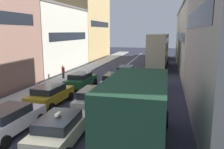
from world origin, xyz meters
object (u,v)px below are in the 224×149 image
sedan_right_lane_behind_truck (144,94)px  bus_mid_queue_primary (159,49)px  removalist_box_truck (139,110)px  bus_far_queue_secondary (160,49)px  sedan_centre_lane_second (93,98)px  sedan_left_lane_third (81,80)px  taxi_centre_lane_front (60,129)px  wagon_right_lane_far (151,79)px  pedestrian_mid_sidewalk (63,71)px  hatchback_centre_lane_third (114,81)px  wagon_left_lane_second (50,94)px  coupe_centre_lane_fourth (126,72)px  sedan_left_lane_front (9,119)px

sedan_right_lane_behind_truck → bus_mid_queue_primary: bearing=-3.6°
removalist_box_truck → sedan_right_lane_behind_truck: (-0.44, 6.93, -1.18)m
bus_far_queue_secondary → sedan_centre_lane_second: bearing=173.8°
sedan_left_lane_third → bus_far_queue_secondary: 28.90m
taxi_centre_lane_front → sedan_right_lane_behind_truck: bearing=-27.4°
taxi_centre_lane_front → wagon_right_lane_far: size_ratio=1.00×
sedan_right_lane_behind_truck → removalist_box_truck: bearing=-179.6°
removalist_box_truck → bus_mid_queue_primary: bus_mid_queue_primary is taller
sedan_right_lane_behind_truck → pedestrian_mid_sidewalk: pedestrian_mid_sidewalk is taller
sedan_left_lane_third → pedestrian_mid_sidewalk: bearing=49.3°
hatchback_centre_lane_third → wagon_right_lane_far: same height
sedan_centre_lane_second → wagon_left_lane_second: (-3.45, 0.10, 0.00)m
sedan_centre_lane_second → bus_far_queue_secondary: 33.92m
sedan_centre_lane_second → bus_far_queue_secondary: bearing=-7.6°
removalist_box_truck → wagon_right_lane_far: bearing=1.7°
wagon_left_lane_second → sedan_left_lane_third: (0.29, 5.51, 0.00)m
coupe_centre_lane_fourth → hatchback_centre_lane_third: bearing=177.3°
wagon_left_lane_second → bus_far_queue_secondary: size_ratio=0.41×
wagon_right_lane_far → removalist_box_truck: bearing=-174.8°
taxi_centre_lane_front → pedestrian_mid_sidewalk: bearing=22.6°
removalist_box_truck → sedan_left_lane_front: (-6.96, 0.09, -1.18)m
coupe_centre_lane_fourth → bus_far_queue_secondary: bus_far_queue_secondary is taller
bus_mid_queue_primary → bus_far_queue_secondary: bus_mid_queue_primary is taller
taxi_centre_lane_front → wagon_right_lane_far: 13.17m
taxi_centre_lane_front → sedan_centre_lane_second: bearing=-1.9°
sedan_left_lane_third → pedestrian_mid_sidewalk: size_ratio=2.62×
taxi_centre_lane_front → bus_mid_queue_primary: bus_mid_queue_primary is taller
taxi_centre_lane_front → sedan_centre_lane_second: 5.30m
sedan_centre_lane_second → wagon_left_lane_second: 3.45m
sedan_right_lane_behind_truck → pedestrian_mid_sidewalk: bearing=52.7°
sedan_left_lane_front → coupe_centre_lane_fourth: size_ratio=1.01×
sedan_left_lane_third → wagon_right_lane_far: 6.85m
sedan_left_lane_front → sedan_left_lane_third: (-0.04, 10.50, 0.00)m
bus_mid_queue_primary → sedan_centre_lane_second: bearing=171.9°
hatchback_centre_lane_third → sedan_right_lane_behind_truck: same height
wagon_left_lane_second → coupe_centre_lane_fourth: size_ratio=1.01×
wagon_right_lane_far → bus_far_queue_secondary: bearing=3.5°
coupe_centre_lane_fourth → bus_mid_queue_primary: bearing=-19.4°
bus_mid_queue_primary → coupe_centre_lane_fourth: bearing=162.4°
sedan_centre_lane_second → bus_far_queue_secondary: (3.37, 33.74, 0.96)m
taxi_centre_lane_front → sedan_right_lane_behind_truck: 7.98m
wagon_left_lane_second → pedestrian_mid_sidewalk: pedestrian_mid_sidewalk is taller
sedan_left_lane_front → sedan_left_lane_third: size_ratio=1.00×
sedan_centre_lane_second → sedan_left_lane_front: bearing=145.5°
wagon_right_lane_far → bus_mid_queue_primary: (0.11, 12.76, 2.03)m
sedan_left_lane_front → wagon_right_lane_far: size_ratio=0.99×
sedan_centre_lane_second → sedan_left_lane_third: bearing=27.5°
hatchback_centre_lane_third → removalist_box_truck: bearing=-161.8°
sedan_left_lane_front → sedan_right_lane_behind_truck: size_ratio=0.99×
removalist_box_truck → sedan_right_lane_behind_truck: 7.04m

